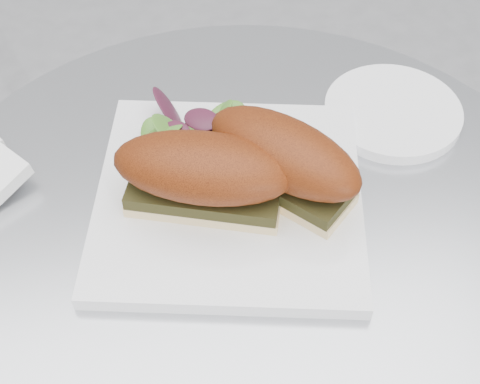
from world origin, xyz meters
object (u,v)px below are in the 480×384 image
at_px(sandwich_left, 204,174).
at_px(plate, 229,197).
at_px(sandwich_right, 284,159).
at_px(saucer, 393,112).

bearing_deg(sandwich_left, plate, 41.18).
bearing_deg(sandwich_right, plate, -137.78).
distance_m(sandwich_left, saucer, 0.26).
relative_size(sandwich_left, saucer, 1.20).
bearing_deg(plate, saucer, 26.80).
height_order(sandwich_left, saucer, sandwich_left).
relative_size(sandwich_right, saucer, 1.10).
relative_size(plate, sandwich_right, 1.55).
xyz_separation_m(plate, saucer, (0.20, 0.10, -0.00)).
distance_m(sandwich_left, sandwich_right, 0.08).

